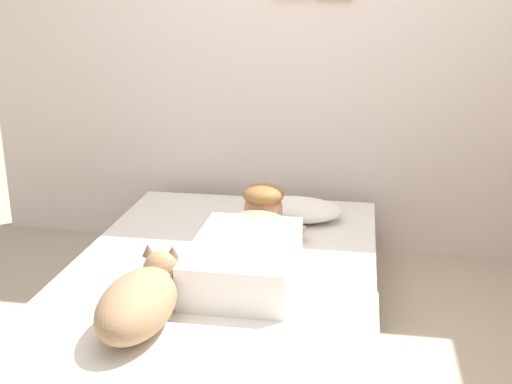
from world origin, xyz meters
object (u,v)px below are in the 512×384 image
person_lying (250,245)px  dog (141,299)px  pillow (293,209)px  cell_phone (260,291)px  bed (223,300)px  coffee_cup (280,228)px

person_lying → dog: (-0.30, -0.56, -0.00)m
pillow → cell_phone: bearing=-92.3°
bed → coffee_cup: coffee_cup is taller
bed → person_lying: bearing=-0.4°
dog → cell_phone: 0.52m
pillow → dog: dog is taller
cell_phone → pillow: bearing=87.7°
bed → dog: size_ratio=3.54×
pillow → dog: (-0.42, -1.21, 0.05)m
bed → coffee_cup: 0.49m
dog → coffee_cup: (0.38, 0.96, -0.07)m
coffee_cup → pillow: bearing=80.8°
dog → cell_phone: size_ratio=4.11×
pillow → coffee_cup: 0.25m
bed → pillow: bearing=69.3°
bed → person_lying: person_lying is taller
person_lying → dog: size_ratio=1.60×
pillow → cell_phone: pillow is taller
coffee_cup → cell_phone: size_ratio=0.89×
bed → person_lying: 0.30m
person_lying → cell_phone: (0.08, -0.23, -0.10)m
person_lying → coffee_cup: size_ratio=7.36×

